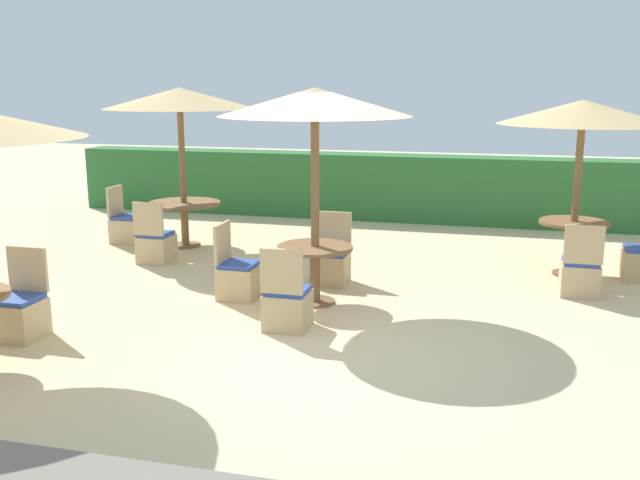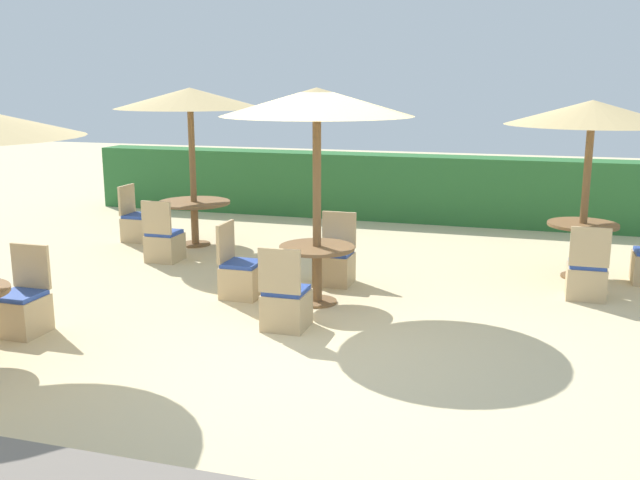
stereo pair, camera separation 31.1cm
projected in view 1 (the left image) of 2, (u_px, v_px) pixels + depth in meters
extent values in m
plane|color=beige|center=(306.00, 335.00, 7.52)|extent=(40.00, 40.00, 0.00)
cube|color=#2D6B33|center=(398.00, 188.00, 13.63)|extent=(13.00, 0.70, 1.25)
cylinder|color=brown|center=(315.00, 202.00, 8.35)|extent=(0.10, 0.10, 2.47)
cone|color=tan|center=(315.00, 102.00, 8.10)|extent=(2.24, 2.24, 0.32)
cylinder|color=brown|center=(315.00, 301.00, 8.62)|extent=(0.48, 0.48, 0.03)
cylinder|color=brown|center=(315.00, 276.00, 8.55)|extent=(0.12, 0.12, 0.67)
cylinder|color=brown|center=(315.00, 248.00, 8.47)|extent=(0.90, 0.90, 0.04)
cube|color=tan|center=(288.00, 310.00, 7.70)|extent=(0.46, 0.46, 0.40)
cube|color=#2D4CA8|center=(288.00, 290.00, 7.65)|extent=(0.42, 0.42, 0.05)
cube|color=tan|center=(281.00, 272.00, 7.39)|extent=(0.46, 0.04, 0.48)
cube|color=tan|center=(330.00, 269.00, 9.39)|extent=(0.46, 0.46, 0.40)
cube|color=#2D4CA8|center=(331.00, 252.00, 9.34)|extent=(0.42, 0.42, 0.05)
cube|color=tan|center=(334.00, 229.00, 9.48)|extent=(0.46, 0.04, 0.48)
cube|color=tan|center=(239.00, 282.00, 8.78)|extent=(0.46, 0.46, 0.40)
cube|color=#2D4CA8|center=(239.00, 264.00, 8.73)|extent=(0.42, 0.42, 0.05)
cube|color=tan|center=(222.00, 242.00, 8.72)|extent=(0.04, 0.46, 0.48)
cube|color=tan|center=(19.00, 320.00, 7.40)|extent=(0.46, 0.46, 0.40)
cube|color=#2D4CA8|center=(17.00, 299.00, 7.35)|extent=(0.42, 0.42, 0.05)
cube|color=tan|center=(28.00, 269.00, 7.49)|extent=(0.46, 0.04, 0.48)
cylinder|color=brown|center=(183.00, 171.00, 11.30)|extent=(0.10, 0.10, 2.44)
cone|color=tan|center=(179.00, 98.00, 11.05)|extent=(2.36, 2.36, 0.32)
cylinder|color=brown|center=(186.00, 245.00, 11.56)|extent=(0.48, 0.48, 0.03)
cylinder|color=brown|center=(185.00, 226.00, 11.49)|extent=(0.12, 0.12, 0.68)
cylinder|color=brown|center=(184.00, 204.00, 11.41)|extent=(1.16, 1.16, 0.04)
cube|color=tan|center=(128.00, 230.00, 11.80)|extent=(0.46, 0.46, 0.40)
cube|color=#2D4CA8|center=(127.00, 217.00, 11.75)|extent=(0.42, 0.42, 0.05)
cube|color=tan|center=(115.00, 201.00, 11.74)|extent=(0.04, 0.46, 0.48)
cube|color=tan|center=(157.00, 249.00, 10.50)|extent=(0.46, 0.46, 0.40)
cube|color=#2D4CA8|center=(156.00, 234.00, 10.45)|extent=(0.42, 0.42, 0.05)
cube|color=tan|center=(148.00, 219.00, 10.20)|extent=(0.46, 0.04, 0.48)
cylinder|color=brown|center=(576.00, 192.00, 9.61)|extent=(0.10, 0.10, 2.30)
cone|color=tan|center=(583.00, 112.00, 9.37)|extent=(2.23, 2.23, 0.32)
cylinder|color=brown|center=(570.00, 274.00, 9.86)|extent=(0.48, 0.48, 0.03)
cylinder|color=brown|center=(572.00, 249.00, 9.78)|extent=(0.12, 0.12, 0.72)
cylinder|color=brown|center=(574.00, 222.00, 9.70)|extent=(0.93, 0.93, 0.04)
cube|color=tan|center=(579.00, 279.00, 8.91)|extent=(0.46, 0.46, 0.40)
cube|color=#2D4CA8|center=(581.00, 262.00, 8.86)|extent=(0.42, 0.42, 0.05)
cube|color=tan|center=(584.00, 245.00, 8.60)|extent=(0.46, 0.04, 0.48)
cube|color=tan|center=(640.00, 265.00, 9.58)|extent=(0.46, 0.46, 0.40)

